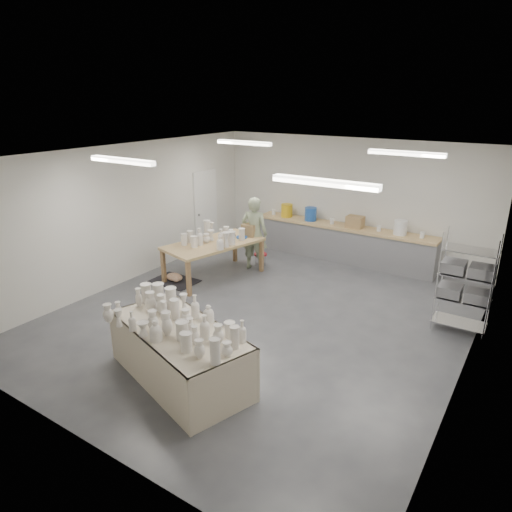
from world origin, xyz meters
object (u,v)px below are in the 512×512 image
Objects in this scene: work_table at (217,241)px; potter at (254,234)px; drying_table at (179,350)px; red_stool at (260,255)px.

work_table is 0.97m from potter.
potter is at bearing 127.39° from drying_table.
work_table is (-1.99, 3.49, 0.39)m from drying_table.
potter is 5.26× the size of red_stool.
potter is at bearing 77.43° from work_table.
drying_table is 1.46× the size of potter.
potter is 0.67m from red_stool.
potter is at bearing -90.00° from red_stool.
work_table is 7.24× the size of red_stool.
work_table reaches higher than red_stool.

